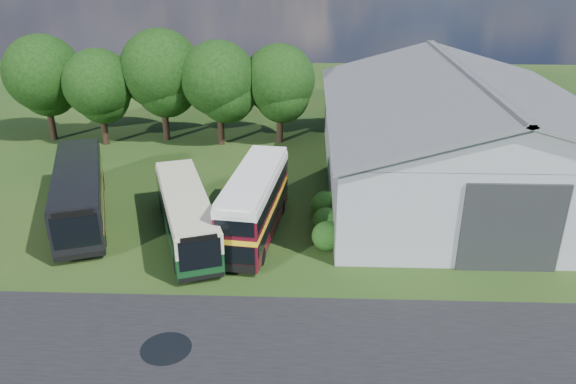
{
  "coord_description": "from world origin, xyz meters",
  "views": [
    {
      "loc": [
        4.44,
        -22.03,
        15.93
      ],
      "look_at": [
        3.33,
        8.0,
        2.56
      ],
      "focal_mm": 35.0,
      "sensor_mm": 36.0,
      "label": 1
    }
  ],
  "objects_px": {
    "bus_green_single": "(186,214)",
    "bus_maroon_double": "(255,205)",
    "bus_dark_single": "(79,192)",
    "storage_shed": "(459,127)"
  },
  "relations": [
    {
      "from": "storage_shed",
      "to": "bus_maroon_double",
      "type": "height_order",
      "value": "storage_shed"
    },
    {
      "from": "storage_shed",
      "to": "bus_dark_single",
      "type": "bearing_deg",
      "value": -164.91
    },
    {
      "from": "bus_maroon_double",
      "to": "bus_green_single",
      "type": "bearing_deg",
      "value": -166.48
    },
    {
      "from": "bus_green_single",
      "to": "bus_maroon_double",
      "type": "xyz_separation_m",
      "value": [
        3.97,
        0.43,
        0.44
      ]
    },
    {
      "from": "storage_shed",
      "to": "bus_green_single",
      "type": "xyz_separation_m",
      "value": [
        -17.55,
        -9.03,
        -2.6
      ]
    },
    {
      "from": "bus_green_single",
      "to": "bus_maroon_double",
      "type": "height_order",
      "value": "bus_maroon_double"
    },
    {
      "from": "bus_green_single",
      "to": "bus_maroon_double",
      "type": "bearing_deg",
      "value": -13.0
    },
    {
      "from": "bus_green_single",
      "to": "bus_dark_single",
      "type": "bearing_deg",
      "value": 142.61
    },
    {
      "from": "storage_shed",
      "to": "bus_green_single",
      "type": "relative_size",
      "value": 2.28
    },
    {
      "from": "bus_green_single",
      "to": "bus_maroon_double",
      "type": "relative_size",
      "value": 1.13
    }
  ]
}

